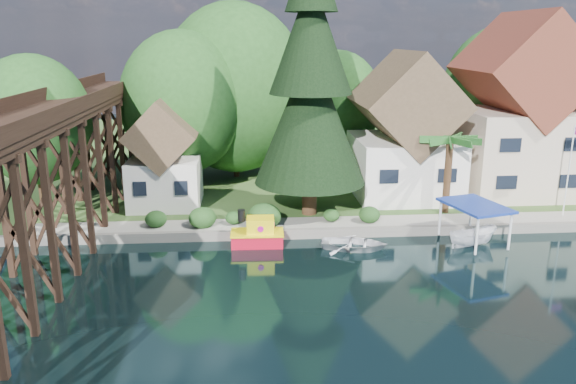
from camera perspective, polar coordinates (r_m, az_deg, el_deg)
name	(u,v)px	position (r m, az deg, el deg)	size (l,w,h in m)	color
ground	(349,292)	(28.97, 6.23, -10.06)	(140.00, 140.00, 0.00)	black
bank	(294,153)	(61.12, 0.56, 3.97)	(140.00, 52.00, 0.50)	#2A4E1F
seawall	(388,231)	(36.91, 10.17, -3.97)	(60.00, 0.40, 0.62)	slate
promenade	(413,221)	(38.56, 12.60, -2.91)	(50.00, 2.60, 0.06)	gray
trestle_bridge	(47,171)	(33.51, -23.28, 1.98)	(4.12, 44.18, 9.30)	black
house_left	(404,136)	(43.98, 11.74, 5.59)	(7.64, 8.64, 11.02)	white
house_center	(517,117)	(47.50, 22.24, 7.05)	(8.65, 9.18, 13.89)	beige
shed	(164,161)	(41.53, -12.45, 3.13)	(5.09, 5.40, 7.85)	white
bg_trees	(318,101)	(47.59, 3.09, 9.23)	(49.90, 13.30, 10.57)	#382314
shrubs	(255,215)	(36.69, -3.39, -2.35)	(15.76, 2.47, 1.70)	#1B3B15
conifer	(311,84)	(37.65, 2.30, 10.95)	(7.57, 7.57, 18.65)	#382314
palm_tree	(450,142)	(40.05, 16.15, 4.88)	(4.74, 4.74, 5.73)	#382314
flagpole	(572,161)	(42.25, 26.87, 2.80)	(0.99, 0.18, 6.34)	white
tugboat	(258,234)	(34.73, -3.08, -4.30)	(3.28, 1.85, 2.35)	red
boat_white_a	(354,242)	(34.41, 6.74, -5.10)	(2.85, 3.99, 0.83)	white
boat_canopy	(473,228)	(36.21, 18.31, -3.51)	(3.86, 4.77, 2.68)	white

